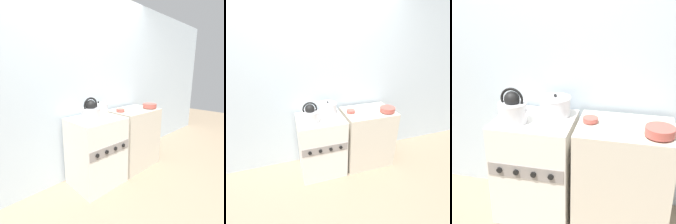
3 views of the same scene
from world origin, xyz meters
The scene contains 8 objects.
ground_plane centered at (0.00, 0.00, 0.00)m, with size 12.00×12.00×0.00m, color gray.
wall_back centered at (0.00, 0.61, 1.25)m, with size 7.00×0.06×2.50m.
stove centered at (0.00, 0.27, 0.44)m, with size 0.63×0.56×0.87m.
counter centered at (0.72, 0.26, 0.44)m, with size 0.73×0.53×0.88m.
kettle centered at (-0.14, 0.17, 0.98)m, with size 0.27×0.22×0.28m.
cooking_pot centered at (0.14, 0.39, 0.95)m, with size 0.25×0.25×0.18m.
enamel_bowl centered at (0.95, 0.14, 0.92)m, with size 0.21×0.21×0.07m.
small_ceramic_bowl centered at (0.45, 0.28, 0.90)m, with size 0.12×0.12×0.04m.
Camera 1 is at (-1.28, -1.38, 1.40)m, focal length 28.00 mm.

